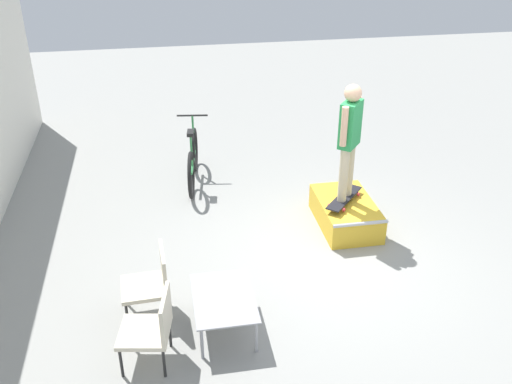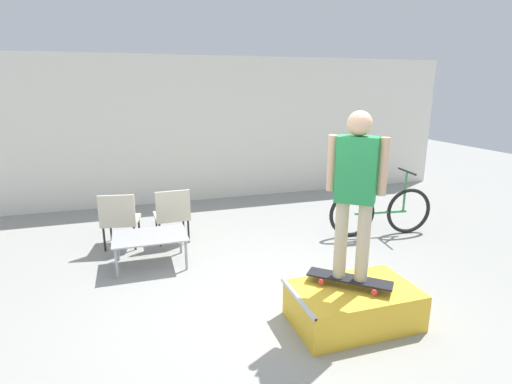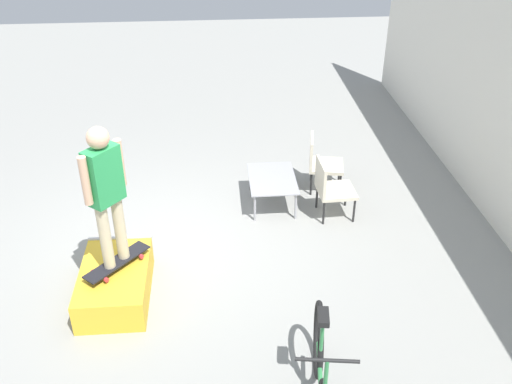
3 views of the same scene
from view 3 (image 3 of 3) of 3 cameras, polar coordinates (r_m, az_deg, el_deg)
name	(u,v)px [view 3 (image 3 of 3)]	position (r m, az deg, el deg)	size (l,w,h in m)	color
ground_plane	(162,250)	(7.72, -9.38, -5.78)	(24.00, 24.00, 0.00)	gray
skate_ramp_box	(115,283)	(7.00, -13.88, -8.79)	(1.29, 0.78, 0.42)	gold
skateboard_on_ramp	(117,262)	(6.84, -13.70, -6.81)	(0.78, 0.72, 0.07)	black
person_skater	(106,187)	(6.29, -14.82, 0.49)	(0.46, 0.39, 1.69)	#C6B793
coffee_table	(272,180)	(8.40, 1.63, 1.16)	(0.98, 0.69, 0.44)	#9E9EA3
patio_chair_left	(321,161)	(8.81, 6.48, 3.13)	(0.60, 0.60, 0.87)	black
patio_chair_right	(330,186)	(8.15, 7.44, 0.56)	(0.55, 0.55, 0.87)	black
bicycle	(321,377)	(5.54, 6.47, -17.95)	(1.76, 0.52, 1.08)	black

